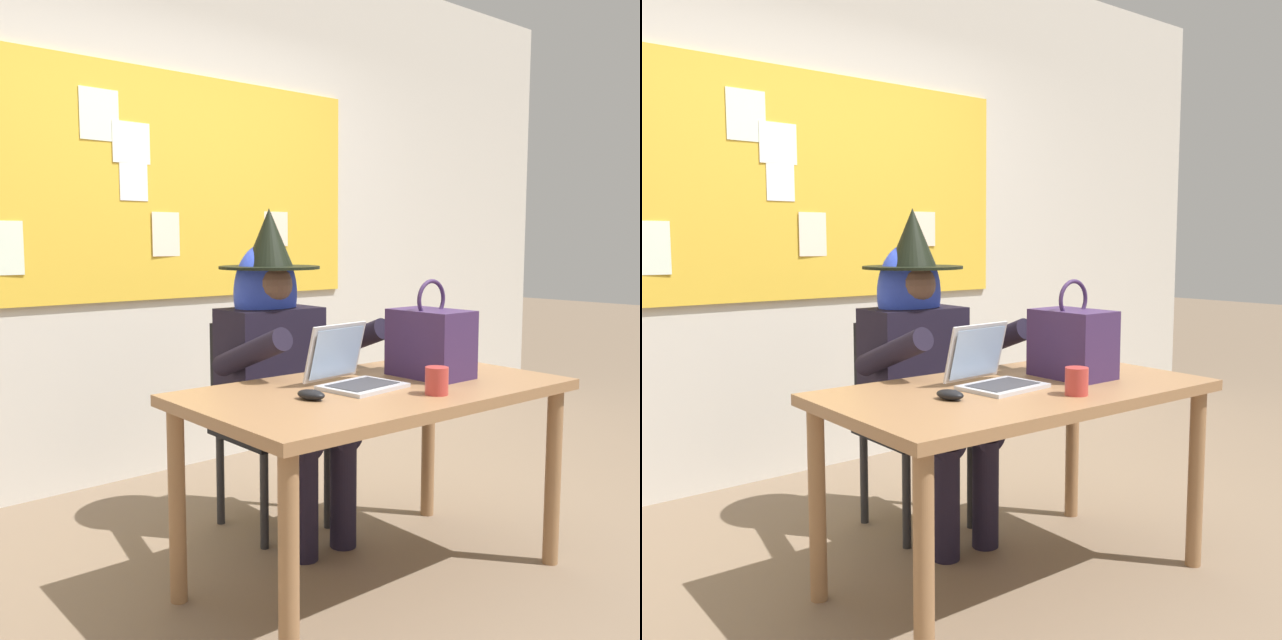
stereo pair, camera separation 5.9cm
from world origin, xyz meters
TOP-DOWN VIEW (x-y plane):
  - ground_plane at (0.00, 0.00)m, footprint 24.00×24.00m
  - wall_back_bulletin at (-0.00, 1.70)m, footprint 6.68×1.89m
  - desk_main at (-0.11, -0.01)m, footprint 1.42×0.81m
  - chair_at_desk at (-0.07, 0.73)m, footprint 0.43×0.43m
  - person_costumed at (-0.08, 0.61)m, footprint 0.61×0.69m
  - laptop at (-0.17, 0.04)m, footprint 0.30×0.30m
  - computer_mouse at (-0.43, -0.03)m, footprint 0.08×0.12m
  - handbag at (0.19, -0.02)m, footprint 0.20×0.30m
  - coffee_mug at (-0.05, -0.24)m, footprint 0.08×0.08m

SIDE VIEW (x-z plane):
  - ground_plane at x=0.00m, z-range 0.00..0.00m
  - chair_at_desk at x=-0.07m, z-range 0.05..0.96m
  - desk_main at x=-0.11m, z-range 0.28..1.02m
  - computer_mouse at x=-0.43m, z-range 0.74..0.77m
  - coffee_mug at x=-0.05m, z-range 0.74..0.83m
  - person_costumed at x=-0.08m, z-range 0.09..1.48m
  - laptop at x=-0.17m, z-range 0.68..0.90m
  - handbag at x=0.19m, z-range 0.68..1.06m
  - wall_back_bulletin at x=0.00m, z-range 0.01..2.98m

